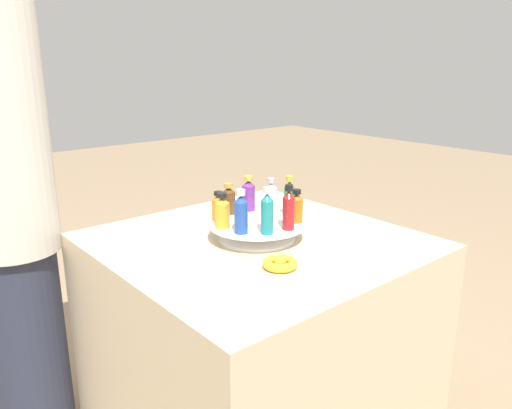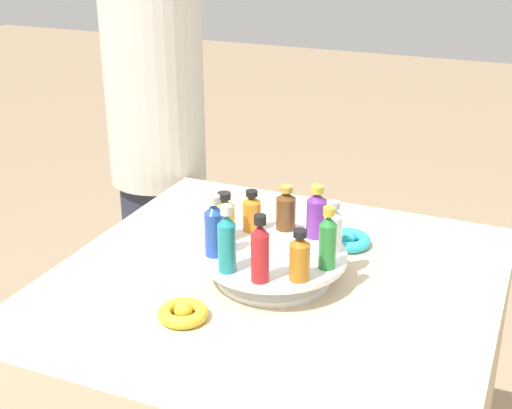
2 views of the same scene
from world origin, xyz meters
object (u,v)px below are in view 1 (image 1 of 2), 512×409
(person_figure, at_px, (10,207))
(bottle_orange, at_px, (218,207))
(bottle_red, at_px, (289,209))
(bottle_clear, at_px, (271,196))
(bottle_amber, at_px, (296,207))
(bottle_purple, at_px, (249,195))
(bottle_brown, at_px, (229,200))
(bottle_green, at_px, (289,197))
(bottle_gold, at_px, (222,212))
(ribbon_bow_teal, at_px, (240,214))
(ribbon_bow_gold, at_px, (280,263))
(bottle_teal, at_px, (267,212))
(display_stand, at_px, (257,229))
(bottle_blue, at_px, (241,213))

(person_figure, bearing_deg, bottle_orange, 0.52)
(bottle_red, bearing_deg, bottle_clear, 63.26)
(bottle_amber, bearing_deg, bottle_clear, 81.26)
(bottle_purple, xyz_separation_m, bottle_brown, (-0.07, 0.01, -0.01))
(bottle_purple, bearing_deg, bottle_clear, -44.74)
(bottle_green, height_order, bottle_gold, bottle_green)
(bottle_orange, xyz_separation_m, ribbon_bow_teal, (0.18, 0.12, -0.09))
(bottle_clear, relative_size, bottle_gold, 1.03)
(bottle_green, distance_m, bottle_red, 0.14)
(bottle_amber, height_order, ribbon_bow_gold, bottle_amber)
(bottle_clear, distance_m, person_figure, 0.79)
(bottle_teal, distance_m, bottle_amber, 0.14)
(bottle_green, height_order, ribbon_bow_teal, bottle_green)
(bottle_brown, relative_size, person_figure, 0.06)
(bottle_red, bearing_deg, bottle_green, 45.26)
(bottle_teal, distance_m, ribbon_bow_teal, 0.36)
(display_stand, bearing_deg, bottle_teal, -116.74)
(display_stand, bearing_deg, bottle_amber, -44.74)
(bottle_amber, bearing_deg, ribbon_bow_teal, 87.60)
(bottle_green, relative_size, bottle_teal, 0.93)
(bottle_purple, relative_size, bottle_orange, 1.27)
(bottle_red, bearing_deg, bottle_teal, 171.26)
(bottle_purple, distance_m, ribbon_bow_gold, 0.35)
(bottle_orange, height_order, bottle_red, bottle_red)
(bottle_amber, bearing_deg, person_figure, 137.71)
(bottle_brown, distance_m, bottle_gold, 0.14)
(bottle_brown, bearing_deg, bottle_blue, -116.74)
(bottle_gold, height_order, bottle_amber, bottle_gold)
(bottle_gold, relative_size, bottle_blue, 0.82)
(bottle_green, height_order, bottle_purple, bottle_green)
(bottle_orange, distance_m, person_figure, 0.63)
(display_stand, distance_m, bottle_green, 0.14)
(ribbon_bow_gold, bearing_deg, bottle_green, 41.54)
(bottle_green, xyz_separation_m, ribbon_bow_teal, (-0.02, 0.22, -0.10))
(bottle_orange, bearing_deg, bottle_amber, -44.74)
(bottle_amber, bearing_deg, bottle_teal, -170.74)
(bottle_clear, bearing_deg, ribbon_bow_gold, -127.65)
(bottle_brown, relative_size, bottle_blue, 0.78)
(bottle_red, bearing_deg, bottle_brown, 99.26)
(bottle_brown, bearing_deg, bottle_green, -44.74)
(bottle_green, bearing_deg, bottle_orange, 153.26)
(bottle_clear, bearing_deg, bottle_purple, 135.26)
(bottle_teal, bearing_deg, display_stand, 63.26)
(bottle_red, bearing_deg, bottle_purple, 81.26)
(bottle_blue, bearing_deg, bottle_clear, 27.26)
(bottle_purple, distance_m, bottle_blue, 0.22)
(bottle_purple, bearing_deg, bottle_orange, -170.74)
(display_stand, xyz_separation_m, bottle_purple, (0.05, 0.10, 0.08))
(display_stand, height_order, bottle_red, bottle_red)
(bottle_orange, height_order, bottle_gold, bottle_gold)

